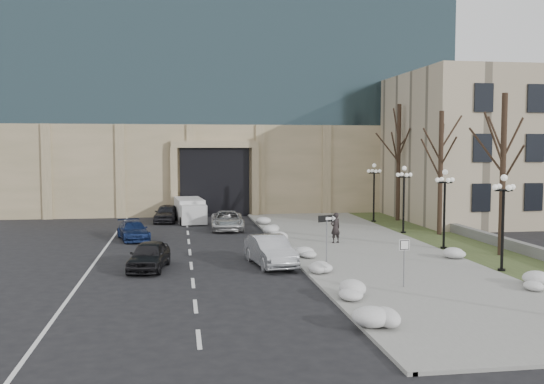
% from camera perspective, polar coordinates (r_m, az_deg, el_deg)
% --- Properties ---
extents(ground, '(160.00, 160.00, 0.00)m').
position_cam_1_polar(ground, '(22.84, 9.78, -11.21)').
color(ground, black).
rests_on(ground, ground).
extents(sidewalk, '(9.00, 40.00, 0.12)m').
position_cam_1_polar(sidewalk, '(36.91, 8.04, -5.15)').
color(sidewalk, gray).
rests_on(sidewalk, ground).
extents(curb, '(0.30, 40.00, 0.14)m').
position_cam_1_polar(curb, '(35.88, 1.11, -5.36)').
color(curb, gray).
rests_on(curb, ground).
extents(grass_strip, '(4.00, 40.00, 0.10)m').
position_cam_1_polar(grass_strip, '(39.27, 17.19, -4.74)').
color(grass_strip, '#394723').
rests_on(grass_strip, ground).
extents(stone_wall, '(0.50, 30.00, 0.70)m').
position_cam_1_polar(stone_wall, '(41.88, 18.47, -3.80)').
color(stone_wall, slate).
rests_on(stone_wall, ground).
extents(office_tower, '(40.00, 24.70, 36.00)m').
position_cam_1_polar(office_tower, '(65.82, -4.32, 15.14)').
color(office_tower, tan).
rests_on(office_tower, ground).
extents(classical_building, '(22.00, 18.12, 12.00)m').
position_cam_1_polar(classical_building, '(56.83, 22.08, 3.89)').
color(classical_building, '#C0AE90').
rests_on(classical_building, ground).
extents(car_a, '(2.28, 4.32, 1.40)m').
position_cam_1_polar(car_a, '(30.73, -11.49, -5.88)').
color(car_a, black).
rests_on(car_a, ground).
extents(car_b, '(2.30, 4.88, 1.55)m').
position_cam_1_polar(car_b, '(31.05, -0.17, -5.56)').
color(car_b, '#B0B3B8').
rests_on(car_b, ground).
extents(car_c, '(2.63, 4.49, 1.22)m').
position_cam_1_polar(car_c, '(40.66, -12.93, -3.56)').
color(car_c, navy).
rests_on(car_c, ground).
extents(car_d, '(2.51, 5.09, 1.39)m').
position_cam_1_polar(car_d, '(44.49, -4.23, -2.68)').
color(car_d, silver).
rests_on(car_d, ground).
extents(car_e, '(2.19, 4.41, 1.44)m').
position_cam_1_polar(car_e, '(49.63, -9.90, -1.98)').
color(car_e, '#2A2A2E').
rests_on(car_e, ground).
extents(pedestrian, '(0.81, 0.68, 1.89)m').
position_cam_1_polar(pedestrian, '(37.79, 5.99, -3.37)').
color(pedestrian, black).
rests_on(pedestrian, sidewalk).
extents(box_truck, '(2.60, 6.03, 1.86)m').
position_cam_1_polar(box_truck, '(49.57, -7.73, -1.76)').
color(box_truck, silver).
rests_on(box_truck, ground).
extents(one_way_sign, '(1.02, 0.44, 2.73)m').
position_cam_1_polar(one_way_sign, '(29.94, 5.46, -3.08)').
color(one_way_sign, slate).
rests_on(one_way_sign, ground).
extents(keep_sign, '(0.46, 0.09, 2.16)m').
position_cam_1_polar(keep_sign, '(26.38, 12.34, -5.61)').
color(keep_sign, slate).
rests_on(keep_sign, ground).
extents(snow_clump_a, '(1.10, 1.60, 0.36)m').
position_cam_1_polar(snow_clump_a, '(20.80, 10.05, -11.91)').
color(snow_clump_a, silver).
rests_on(snow_clump_a, sidewalk).
extents(snow_clump_b, '(1.10, 1.60, 0.36)m').
position_cam_1_polar(snow_clump_b, '(24.39, 7.04, -9.45)').
color(snow_clump_b, silver).
rests_on(snow_clump_b, sidewalk).
extents(snow_clump_c, '(1.10, 1.60, 0.36)m').
position_cam_1_polar(snow_clump_c, '(28.99, 4.05, -7.22)').
color(snow_clump_c, silver).
rests_on(snow_clump_c, sidewalk).
extents(snow_clump_d, '(1.10, 1.60, 0.36)m').
position_cam_1_polar(snow_clump_d, '(33.08, 2.96, -5.78)').
color(snow_clump_d, silver).
rests_on(snow_clump_d, sidewalk).
extents(snow_clump_e, '(1.10, 1.60, 0.36)m').
position_cam_1_polar(snow_clump_e, '(37.95, 1.11, -4.48)').
color(snow_clump_e, silver).
rests_on(snow_clump_e, sidewalk).
extents(snow_clump_f, '(1.10, 1.60, 0.36)m').
position_cam_1_polar(snow_clump_f, '(41.91, -0.18, -3.64)').
color(snow_clump_f, silver).
rests_on(snow_clump_f, sidewalk).
extents(snow_clump_g, '(1.10, 1.60, 0.36)m').
position_cam_1_polar(snow_clump_g, '(47.21, -0.86, -2.75)').
color(snow_clump_g, silver).
rests_on(snow_clump_g, sidewalk).
extents(snow_clump_h, '(1.10, 1.60, 0.36)m').
position_cam_1_polar(snow_clump_h, '(28.20, 23.51, -7.90)').
color(snow_clump_h, silver).
rests_on(snow_clump_h, sidewalk).
extents(snow_clump_i, '(1.10, 1.60, 0.36)m').
position_cam_1_polar(snow_clump_i, '(34.09, 16.99, -5.67)').
color(snow_clump_i, silver).
rests_on(snow_clump_i, sidewalk).
extents(lamppost_a, '(1.18, 1.18, 4.76)m').
position_cam_1_polar(lamppost_a, '(31.08, 20.93, -1.55)').
color(lamppost_a, black).
rests_on(lamppost_a, ground).
extents(lamppost_b, '(1.18, 1.18, 4.76)m').
position_cam_1_polar(lamppost_b, '(36.84, 15.93, -0.56)').
color(lamppost_b, black).
rests_on(lamppost_b, ground).
extents(lamppost_c, '(1.18, 1.18, 4.76)m').
position_cam_1_polar(lamppost_c, '(42.82, 12.31, 0.16)').
color(lamppost_c, black).
rests_on(lamppost_c, ground).
extents(lamppost_d, '(1.18, 1.18, 4.76)m').
position_cam_1_polar(lamppost_d, '(48.93, 9.58, 0.70)').
color(lamppost_d, black).
rests_on(lamppost_d, ground).
extents(tree_near, '(3.20, 3.20, 9.00)m').
position_cam_1_polar(tree_near, '(35.50, 20.95, 3.59)').
color(tree_near, black).
rests_on(tree_near, ground).
extents(tree_mid, '(3.20, 3.20, 8.50)m').
position_cam_1_polar(tree_mid, '(42.64, 15.61, 3.35)').
color(tree_mid, black).
rests_on(tree_mid, ground).
extents(tree_far, '(3.20, 3.20, 9.50)m').
position_cam_1_polar(tree_far, '(50.04, 11.84, 4.27)').
color(tree_far, black).
rests_on(tree_far, ground).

